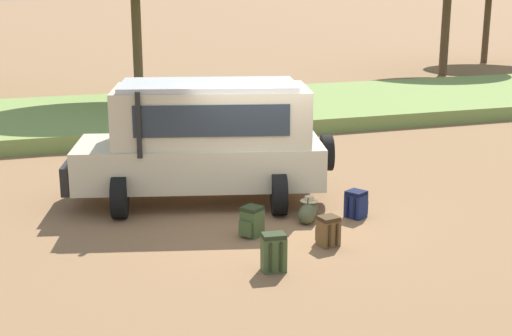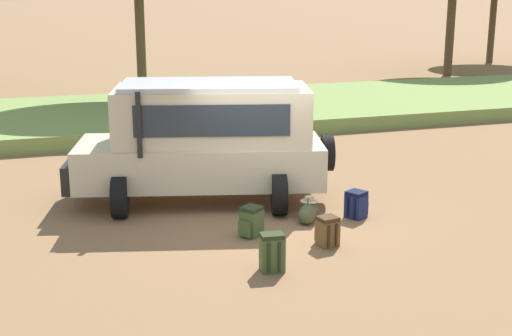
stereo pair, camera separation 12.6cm
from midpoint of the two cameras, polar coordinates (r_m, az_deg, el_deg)
name	(u,v)px [view 2 (the right image)]	position (r m, az deg, el deg)	size (l,w,h in m)	color
ground_plane	(262,216)	(13.72, 0.78, -3.86)	(320.00, 320.00, 0.00)	olive
grass_bank	(163,114)	(23.09, -7.31, 4.28)	(120.00, 7.00, 0.44)	olive
safari_vehicle	(205,139)	(14.36, -3.82, 2.32)	(5.47, 3.49, 2.44)	beige
backpack_beside_front_wheel	(327,231)	(12.22, 6.02, -5.07)	(0.38, 0.43, 0.52)	brown
backpack_cluster_center	(356,205)	(13.70, 8.30, -2.92)	(0.49, 0.45, 0.52)	navy
backpack_near_rear_wheel	(251,222)	(12.61, -0.11, -4.31)	(0.48, 0.46, 0.53)	#42562D
backpack_outermost	(272,253)	(11.12, 1.62, -6.79)	(0.40, 0.39, 0.61)	#42562D
duffel_bag_low_black_case	(308,211)	(13.53, 4.46, -3.43)	(0.60, 0.82, 0.42)	#4C5133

